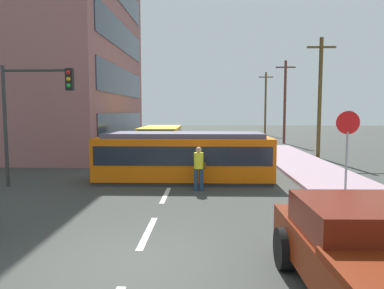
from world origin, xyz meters
name	(u,v)px	position (x,y,z in m)	size (l,w,h in m)	color
ground_plane	(175,175)	(0.00, 10.00, 0.00)	(120.00, 120.00, 0.00)	#383A36
sidewalk_curb_right	(358,195)	(6.80, 6.00, 0.07)	(3.20, 36.00, 0.14)	gray
lane_stripe_1	(148,232)	(0.00, 2.00, 0.01)	(0.16, 2.40, 0.01)	silver
lane_stripe_2	(166,195)	(0.00, 6.00, 0.01)	(0.16, 2.40, 0.01)	silver
lane_stripe_3	(182,161)	(0.00, 14.69, 0.01)	(0.16, 2.40, 0.01)	silver
lane_stripe_4	(187,151)	(0.00, 20.69, 0.01)	(0.16, 2.40, 0.01)	silver
streetcar_tram	(184,156)	(0.49, 8.69, 1.09)	(7.44, 2.61, 2.10)	#E25E08
city_bus	(161,139)	(-1.66, 18.01, 1.11)	(2.63, 6.05, 1.94)	gold
pedestrian_crossing	(199,166)	(1.18, 6.81, 0.94)	(0.46, 0.36, 1.67)	navy
pickup_truck_parked	(376,260)	(3.98, -1.39, 0.80)	(2.37, 5.05, 1.55)	#641C07
stop_sign	(347,136)	(6.05, 5.24, 2.19)	(0.76, 0.07, 2.88)	gray
traffic_light_mast	(33,102)	(-5.33, 7.25, 3.37)	(2.84, 0.33, 4.78)	#333333
utility_pole_mid	(320,96)	(8.67, 16.74, 3.98)	(1.80, 0.24, 7.61)	brown
utility_pole_far	(285,100)	(8.72, 27.16, 3.98)	(1.80, 0.24, 7.60)	brown
utility_pole_distant	(265,102)	(8.94, 39.43, 4.10)	(1.80, 0.24, 7.84)	brown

